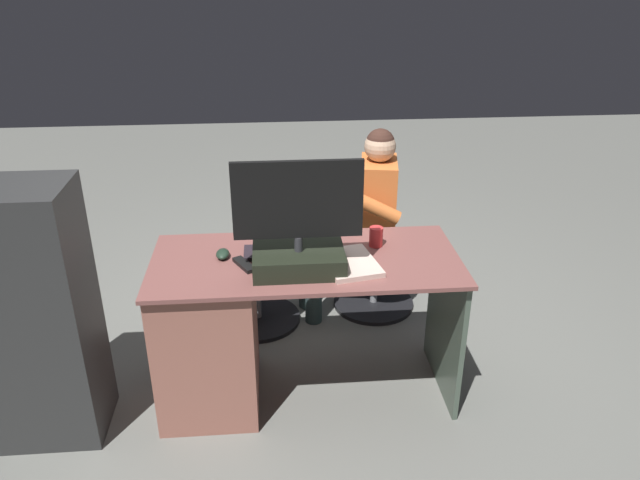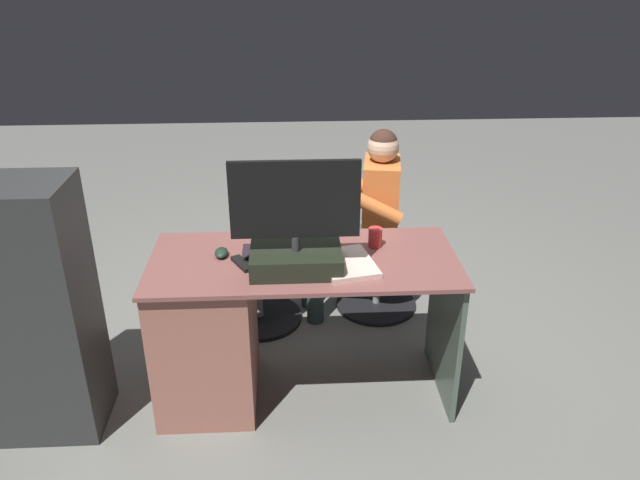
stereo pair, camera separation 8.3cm
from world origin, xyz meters
TOP-DOWN VIEW (x-y plane):
  - ground_plane at (0.00, 0.00)m, footprint 10.00×10.00m
  - desk at (0.38, 0.30)m, footprint 1.40×0.63m
  - monitor at (0.04, 0.40)m, footprint 0.55×0.26m
  - keyboard at (0.07, 0.24)m, footprint 0.42×0.14m
  - computer_mouse at (0.37, 0.26)m, footprint 0.06×0.10m
  - cup at (-0.34, 0.19)m, footprint 0.06×0.06m
  - tv_remote at (0.27, 0.35)m, footprint 0.11×0.15m
  - notebook_binder at (-0.19, 0.38)m, footprint 0.28×0.34m
  - office_chair_teddy at (0.25, -0.36)m, footprint 0.50×0.50m
  - teddy_bear at (0.25, -0.37)m, footprint 0.21×0.22m
  - visitor_chair at (-0.46, -0.47)m, footprint 0.49×0.49m
  - person at (-0.37, -0.46)m, footprint 0.59×0.53m
  - equipment_rack at (1.15, 0.46)m, footprint 0.44×0.36m

SIDE VIEW (x-z plane):
  - ground_plane at x=0.00m, z-range 0.00..0.00m
  - office_chair_teddy at x=0.25m, z-range 0.04..0.50m
  - visitor_chair at x=-0.46m, z-range 0.04..0.50m
  - desk at x=0.38m, z-range 0.02..0.76m
  - equipment_rack at x=1.15m, z-range 0.00..1.18m
  - teddy_bear at x=0.25m, z-range 0.45..0.76m
  - person at x=-0.37m, z-range 0.09..1.21m
  - tv_remote at x=0.27m, z-range 0.74..0.76m
  - keyboard at x=0.07m, z-range 0.74..0.76m
  - notebook_binder at x=-0.19m, z-range 0.74..0.76m
  - computer_mouse at x=0.37m, z-range 0.74..0.77m
  - cup at x=-0.34m, z-range 0.74..0.83m
  - monitor at x=0.04m, z-range 0.63..1.13m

